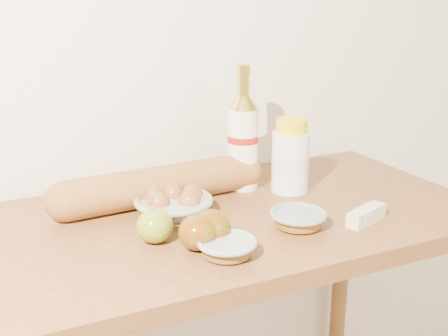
{
  "coord_description": "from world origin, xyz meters",
  "views": [
    {
      "loc": [
        -0.48,
        0.13,
        1.38
      ],
      "look_at": [
        0.0,
        1.15,
        1.02
      ],
      "focal_mm": 45.0,
      "sensor_mm": 36.0,
      "label": 1
    }
  ],
  "objects_px": {
    "table": "(218,266)",
    "bourbon_bottle": "(243,139)",
    "egg_bowl": "(174,204)",
    "baguette": "(162,185)",
    "cream_bottle": "(290,158)"
  },
  "relations": [
    {
      "from": "cream_bottle",
      "to": "egg_bowl",
      "type": "height_order",
      "value": "cream_bottle"
    },
    {
      "from": "table",
      "to": "cream_bottle",
      "type": "height_order",
      "value": "cream_bottle"
    },
    {
      "from": "table",
      "to": "baguette",
      "type": "distance_m",
      "value": 0.23
    },
    {
      "from": "table",
      "to": "egg_bowl",
      "type": "relative_size",
      "value": 5.4
    },
    {
      "from": "bourbon_bottle",
      "to": "table",
      "type": "bearing_deg",
      "value": -142.58
    },
    {
      "from": "table",
      "to": "bourbon_bottle",
      "type": "relative_size",
      "value": 3.87
    },
    {
      "from": "egg_bowl",
      "to": "baguette",
      "type": "relative_size",
      "value": 0.41
    },
    {
      "from": "table",
      "to": "baguette",
      "type": "height_order",
      "value": "baguette"
    },
    {
      "from": "table",
      "to": "egg_bowl",
      "type": "bearing_deg",
      "value": 149.46
    },
    {
      "from": "bourbon_bottle",
      "to": "baguette",
      "type": "relative_size",
      "value": 0.57
    },
    {
      "from": "bourbon_bottle",
      "to": "cream_bottle",
      "type": "xyz_separation_m",
      "value": [
        0.1,
        -0.07,
        -0.04
      ]
    },
    {
      "from": "cream_bottle",
      "to": "egg_bowl",
      "type": "relative_size",
      "value": 0.82
    },
    {
      "from": "bourbon_bottle",
      "to": "baguette",
      "type": "height_order",
      "value": "bourbon_bottle"
    },
    {
      "from": "table",
      "to": "baguette",
      "type": "bearing_deg",
      "value": 123.2
    },
    {
      "from": "baguette",
      "to": "table",
      "type": "bearing_deg",
      "value": -60.18
    }
  ]
}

